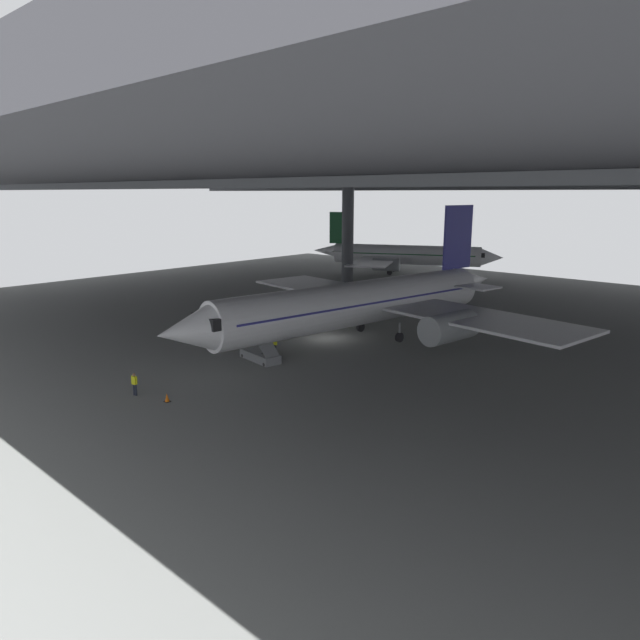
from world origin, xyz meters
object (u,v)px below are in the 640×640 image
object	(u,v)px
boarding_stairs	(260,351)
crew_worker_by_stairs	(275,343)
crew_worker_near_nose	(134,383)
traffic_cone_orange	(167,398)
airplane_distant	(403,255)
airplane_main	(362,303)

from	to	relation	value
boarding_stairs	crew_worker_by_stairs	world-z (taller)	boarding_stairs
crew_worker_near_nose	traffic_cone_orange	world-z (taller)	crew_worker_near_nose
crew_worker_by_stairs	airplane_distant	size ratio (longest dim) A/B	0.06
crew_worker_by_stairs	airplane_main	bearing A→B (deg)	74.12
airplane_main	boarding_stairs	world-z (taller)	airplane_main
airplane_main	crew_worker_near_nose	distance (m)	22.38
traffic_cone_orange	crew_worker_near_nose	bearing A→B (deg)	-163.74
crew_worker_near_nose	airplane_distant	distance (m)	65.40
crew_worker_near_nose	airplane_distant	world-z (taller)	airplane_distant
boarding_stairs	crew_worker_by_stairs	distance (m)	2.02
traffic_cone_orange	airplane_distant	bearing A→B (deg)	110.78
crew_worker_near_nose	boarding_stairs	bearing A→B (deg)	89.99
airplane_distant	traffic_cone_orange	bearing A→B (deg)	-69.22
airplane_main	boarding_stairs	xyz separation A→B (m)	(-2.25, -10.75, -2.86)
airplane_main	airplane_distant	distance (m)	46.00
crew_worker_by_stairs	airplane_distant	bearing A→B (deg)	112.65
boarding_stairs	traffic_cone_orange	xyz separation A→B (m)	(2.69, -10.57, -0.45)
airplane_main	boarding_stairs	distance (m)	11.34
airplane_distant	traffic_cone_orange	distance (m)	65.59
boarding_stairs	crew_worker_by_stairs	xyz separation A→B (m)	(-0.24, 1.99, 0.26)
boarding_stairs	airplane_distant	xyz separation A→B (m)	(-20.56, 50.69, 2.49)
airplane_main	crew_worker_near_nose	xyz separation A→B (m)	(-2.25, -22.10, -2.71)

